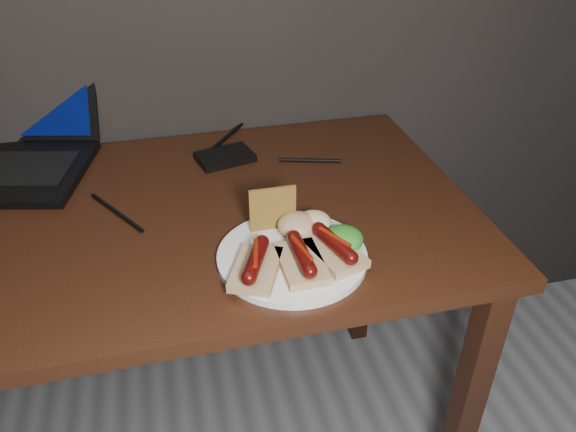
% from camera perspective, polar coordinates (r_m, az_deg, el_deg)
% --- Properties ---
extents(desk, '(1.40, 0.70, 0.75)m').
position_cam_1_polar(desk, '(1.17, -16.53, -4.07)').
color(desk, '#371C0D').
rests_on(desk, ground).
extents(laptop, '(0.43, 0.43, 0.25)m').
position_cam_1_polar(laptop, '(1.40, -26.73, 6.75)').
color(laptop, black).
rests_on(laptop, desk).
extents(hard_drive, '(0.14, 0.11, 0.02)m').
position_cam_1_polar(hard_drive, '(1.29, -6.42, 5.98)').
color(hard_drive, black).
rests_on(hard_drive, desk).
extents(desk_cables, '(1.03, 0.45, 0.01)m').
position_cam_1_polar(desk_cables, '(1.24, -16.27, 3.43)').
color(desk_cables, black).
rests_on(desk_cables, desk).
extents(plate, '(0.33, 0.33, 0.01)m').
position_cam_1_polar(plate, '(0.97, 0.42, -4.10)').
color(plate, silver).
rests_on(plate, desk).
extents(bread_sausage_left, '(0.11, 0.13, 0.04)m').
position_cam_1_polar(bread_sausage_left, '(0.92, -3.28, -4.98)').
color(bread_sausage_left, tan).
rests_on(bread_sausage_left, plate).
extents(bread_sausage_center, '(0.07, 0.12, 0.04)m').
position_cam_1_polar(bread_sausage_center, '(0.93, 1.38, -4.42)').
color(bread_sausage_center, tan).
rests_on(bread_sausage_center, plate).
extents(bread_sausage_right, '(0.10, 0.13, 0.04)m').
position_cam_1_polar(bread_sausage_right, '(0.95, 4.70, -3.31)').
color(bread_sausage_right, tan).
rests_on(bread_sausage_right, plate).
extents(crispbread, '(0.08, 0.01, 0.08)m').
position_cam_1_polar(crispbread, '(1.01, -1.57, 0.75)').
color(crispbread, '#A7772D').
rests_on(crispbread, plate).
extents(salad_greens, '(0.07, 0.07, 0.04)m').
position_cam_1_polar(salad_greens, '(0.97, 5.64, -2.32)').
color(salad_greens, '#1D5E12').
rests_on(salad_greens, plate).
extents(salsa_mound, '(0.07, 0.07, 0.04)m').
position_cam_1_polar(salsa_mound, '(1.00, 0.95, -0.90)').
color(salsa_mound, maroon).
rests_on(salsa_mound, plate).
extents(coleslaw_mound, '(0.06, 0.06, 0.04)m').
position_cam_1_polar(coleslaw_mound, '(1.02, 2.62, -0.63)').
color(coleslaw_mound, beige).
rests_on(coleslaw_mound, plate).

